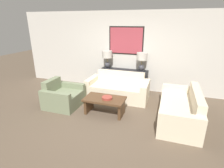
% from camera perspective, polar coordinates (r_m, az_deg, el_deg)
% --- Properties ---
extents(ground_plane, '(20.00, 20.00, 0.00)m').
position_cam_1_polar(ground_plane, '(4.46, -3.33, -11.40)').
color(ground_plane, brown).
extents(back_wall, '(7.96, 0.12, 2.65)m').
position_cam_1_polar(back_wall, '(6.14, 4.64, 10.56)').
color(back_wall, beige).
rests_on(back_wall, ground_plane).
extents(console_table, '(1.63, 0.39, 0.75)m').
position_cam_1_polar(console_table, '(6.11, 3.77, 1.29)').
color(console_table, black).
rests_on(console_table, ground_plane).
extents(table_lamp_left, '(0.35, 0.35, 0.61)m').
position_cam_1_polar(table_lamp_left, '(6.08, -1.57, 8.91)').
color(table_lamp_left, '#333338').
rests_on(table_lamp_left, console_table).
extents(table_lamp_right, '(0.35, 0.35, 0.61)m').
position_cam_1_polar(table_lamp_right, '(5.79, 9.72, 8.09)').
color(table_lamp_right, '#333338').
rests_on(table_lamp_right, console_table).
extents(couch_by_back_wall, '(1.89, 0.89, 0.79)m').
position_cam_1_polar(couch_by_back_wall, '(5.53, 1.96, -1.73)').
color(couch_by_back_wall, beige).
rests_on(couch_by_back_wall, ground_plane).
extents(couch_by_side, '(0.89, 1.89, 0.79)m').
position_cam_1_polar(couch_by_side, '(4.60, 21.41, -7.84)').
color(couch_by_side, beige).
rests_on(couch_by_side, ground_plane).
extents(coffee_table, '(1.05, 0.59, 0.44)m').
position_cam_1_polar(coffee_table, '(4.57, -2.41, -6.05)').
color(coffee_table, '#4C331E').
rests_on(coffee_table, ground_plane).
extents(decorative_bowl, '(0.26, 0.26, 0.06)m').
position_cam_1_polar(decorative_bowl, '(4.47, -1.63, -4.52)').
color(decorative_bowl, '#93382D').
rests_on(decorative_bowl, coffee_table).
extents(armchair_near_back_wall, '(0.92, 0.94, 0.76)m').
position_cam_1_polar(armchair_near_back_wall, '(5.21, -15.75, -4.06)').
color(armchair_near_back_wall, '#707A5B').
rests_on(armchair_near_back_wall, ground_plane).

